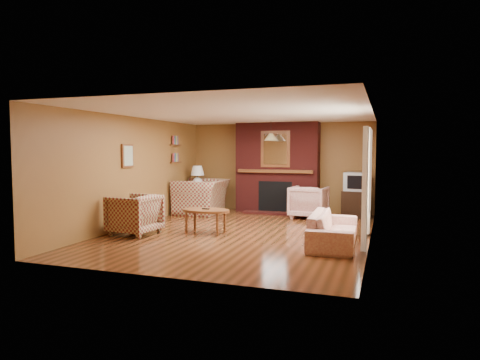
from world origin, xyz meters
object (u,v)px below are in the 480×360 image
at_px(tv_stand, 355,204).
at_px(crt_tv, 356,182).
at_px(table_lamp, 197,176).
at_px(plaid_armchair, 134,214).
at_px(floral_sofa, 334,229).
at_px(side_table, 198,200).
at_px(floral_armchair, 309,202).
at_px(plaid_loveseat, 202,196).
at_px(fireplace, 277,168).
at_px(coffee_table, 206,212).

relative_size(tv_stand, crt_tv, 1.15).
distance_m(tv_stand, crt_tv, 0.56).
bearing_deg(crt_tv, tv_stand, 90.00).
bearing_deg(table_lamp, plaid_armchair, -87.41).
bearing_deg(tv_stand, crt_tv, -84.26).
bearing_deg(crt_tv, floral_sofa, -92.59).
distance_m(side_table, table_lamp, 0.66).
relative_size(plaid_armchair, floral_sofa, 0.45).
bearing_deg(floral_armchair, table_lamp, 2.06).
bearing_deg(plaid_loveseat, side_table, -142.60).
bearing_deg(fireplace, tv_stand, -5.15).
xyz_separation_m(plaid_loveseat, floral_armchair, (2.83, 0.13, -0.05)).
distance_m(fireplace, tv_stand, 2.23).
height_order(coffee_table, table_lamp, table_lamp).
height_order(plaid_loveseat, coffee_table, plaid_loveseat).
relative_size(side_table, tv_stand, 0.96).
bearing_deg(coffee_table, table_lamp, 117.62).
xyz_separation_m(side_table, tv_stand, (4.15, 0.35, 0.01)).
xyz_separation_m(plaid_armchair, side_table, (-0.15, 3.32, -0.08)).
xyz_separation_m(fireplace, tv_stand, (2.05, -0.18, -0.85)).
xyz_separation_m(floral_armchair, tv_stand, (1.07, 0.51, -0.07)).
xyz_separation_m(fireplace, floral_sofa, (1.90, -3.51, -0.90)).
relative_size(floral_sofa, table_lamp, 3.17).
xyz_separation_m(floral_sofa, floral_armchair, (-0.92, 2.81, 0.11)).
bearing_deg(side_table, table_lamp, 0.00).
xyz_separation_m(floral_sofa, crt_tv, (0.15, 3.32, 0.61)).
bearing_deg(tv_stand, plaid_loveseat, -164.94).
bearing_deg(coffee_table, side_table, 117.62).
xyz_separation_m(floral_armchair, crt_tv, (1.07, 0.50, 0.50)).
height_order(floral_armchair, crt_tv, crt_tv).
distance_m(plaid_loveseat, floral_armchair, 2.83).
xyz_separation_m(floral_armchair, side_table, (-3.08, 0.16, -0.08)).
bearing_deg(plaid_armchair, plaid_loveseat, -176.55).
bearing_deg(coffee_table, fireplace, 78.70).
bearing_deg(tv_stand, side_table, -169.44).
bearing_deg(floral_sofa, coffee_table, 83.11).
xyz_separation_m(plaid_loveseat, plaid_armchair, (-0.10, -3.03, -0.05)).
distance_m(plaid_armchair, crt_tv, 5.45).
relative_size(plaid_armchair, table_lamp, 1.43).
xyz_separation_m(floral_sofa, tv_stand, (0.15, 3.33, 0.05)).
distance_m(side_table, crt_tv, 4.20).
bearing_deg(fireplace, plaid_armchair, -116.82).
xyz_separation_m(floral_sofa, table_lamp, (-4.00, 2.98, 0.69)).
distance_m(plaid_loveseat, tv_stand, 3.95).
bearing_deg(plaid_loveseat, table_lamp, -142.60).
relative_size(table_lamp, tv_stand, 0.92).
bearing_deg(plaid_loveseat, tv_stand, 95.92).
relative_size(fireplace, floral_sofa, 1.24).
distance_m(coffee_table, table_lamp, 3.16).
relative_size(plaid_armchair, crt_tv, 1.52).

